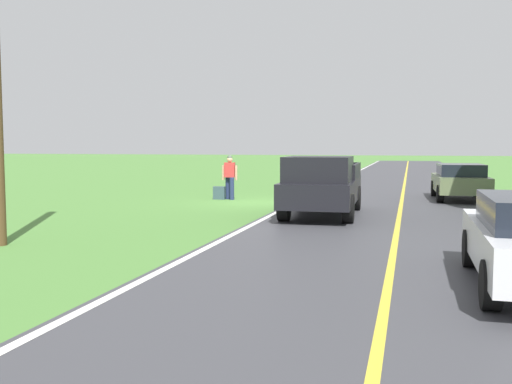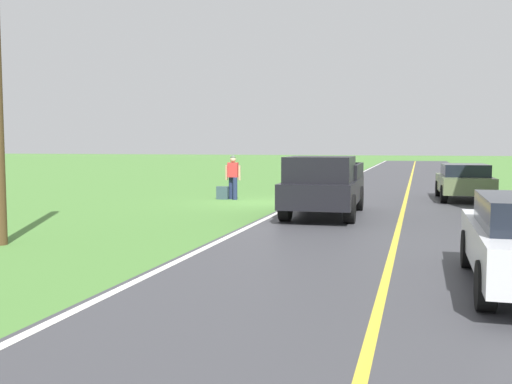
# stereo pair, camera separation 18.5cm
# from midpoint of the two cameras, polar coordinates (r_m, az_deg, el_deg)

# --- Properties ---
(ground_plane) EXTENTS (200.00, 200.00, 0.00)m
(ground_plane) POSITION_cam_midpoint_polar(r_m,az_deg,el_deg) (21.74, -0.04, -1.05)
(ground_plane) COLOR #4C7F38
(road_surface) EXTENTS (7.96, 120.00, 0.00)m
(road_surface) POSITION_cam_midpoint_polar(r_m,az_deg,el_deg) (21.02, 13.74, -1.37)
(road_surface) COLOR #3D3D42
(road_surface) RESTS_ON ground
(lane_edge_line) EXTENTS (0.16, 117.60, 0.00)m
(lane_edge_line) POSITION_cam_midpoint_polar(r_m,az_deg,el_deg) (21.43, 3.53, -1.13)
(lane_edge_line) COLOR silver
(lane_edge_line) RESTS_ON ground
(lane_centre_line) EXTENTS (0.14, 117.60, 0.00)m
(lane_centre_line) POSITION_cam_midpoint_polar(r_m,az_deg,el_deg) (21.02, 13.74, -1.37)
(lane_centre_line) COLOR gold
(lane_centre_line) RESTS_ON ground
(hitchhiker_walking) EXTENTS (0.62, 0.51, 1.75)m
(hitchhiker_walking) POSITION_cam_midpoint_polar(r_m,az_deg,el_deg) (23.01, -2.80, 1.71)
(hitchhiker_walking) COLOR navy
(hitchhiker_walking) RESTS_ON ground
(suitcase_carried) EXTENTS (0.48, 0.24, 0.51)m
(suitcase_carried) POSITION_cam_midpoint_polar(r_m,az_deg,el_deg) (23.07, -3.85, -0.09)
(suitcase_carried) COLOR #384C56
(suitcase_carried) RESTS_ON ground
(pickup_truck_passing) EXTENTS (2.21, 5.45, 1.82)m
(pickup_truck_passing) POSITION_cam_midpoint_polar(r_m,az_deg,el_deg) (17.68, 6.18, 0.76)
(pickup_truck_passing) COLOR black
(pickup_truck_passing) RESTS_ON ground
(sedan_near_oncoming) EXTENTS (2.06, 4.47, 1.41)m
(sedan_near_oncoming) POSITION_cam_midpoint_polar(r_m,az_deg,el_deg) (24.20, 19.11, 1.07)
(sedan_near_oncoming) COLOR #66754C
(sedan_near_oncoming) RESTS_ON ground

